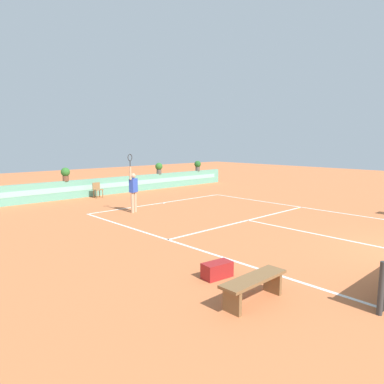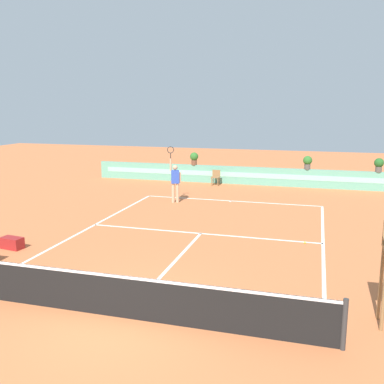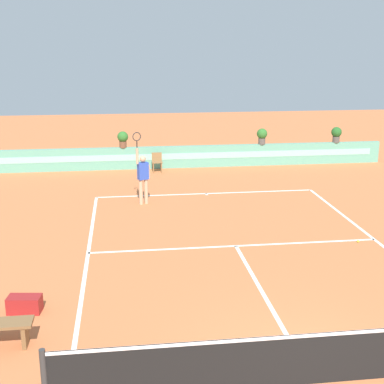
% 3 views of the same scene
% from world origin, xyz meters
% --- Properties ---
extents(ground_plane, '(60.00, 60.00, 0.00)m').
position_xyz_m(ground_plane, '(0.00, 6.00, 0.00)').
color(ground_plane, '#C66B3D').
extents(court_lines, '(8.32, 11.94, 0.01)m').
position_xyz_m(court_lines, '(0.00, 6.72, 0.00)').
color(court_lines, white).
rests_on(court_lines, ground).
extents(net, '(8.92, 0.10, 1.00)m').
position_xyz_m(net, '(0.00, 0.00, 0.51)').
color(net, '#333333').
rests_on(net, ground).
extents(back_wall_barrier, '(18.00, 0.21, 1.00)m').
position_xyz_m(back_wall_barrier, '(0.00, 16.39, 0.50)').
color(back_wall_barrier, '#60A88E').
rests_on(back_wall_barrier, ground).
extents(ball_kid_chair, '(0.44, 0.44, 0.85)m').
position_xyz_m(ball_kid_chair, '(-1.60, 15.66, 0.48)').
color(ball_kid_chair, olive).
rests_on(ball_kid_chair, ground).
extents(gear_bag, '(0.74, 0.45, 0.36)m').
position_xyz_m(gear_bag, '(-5.26, 3.20, 0.18)').
color(gear_bag, maroon).
rests_on(gear_bag, ground).
extents(tennis_player, '(0.59, 0.33, 2.58)m').
position_xyz_m(tennis_player, '(-2.41, 10.86, 1.05)').
color(tennis_player, tan).
rests_on(tennis_player, ground).
extents(tennis_ball_near_baseline, '(0.07, 0.07, 0.07)m').
position_xyz_m(tennis_ball_near_baseline, '(3.54, 6.23, 0.03)').
color(tennis_ball_near_baseline, '#CCE033').
rests_on(tennis_ball_near_baseline, ground).
extents(potted_plant_left, '(0.48, 0.48, 0.72)m').
position_xyz_m(potted_plant_left, '(-3.07, 16.39, 1.41)').
color(potted_plant_left, brown).
rests_on(potted_plant_left, back_wall_barrier).
extents(potted_plant_far_right, '(0.48, 0.48, 0.72)m').
position_xyz_m(potted_plant_far_right, '(6.87, 16.39, 1.41)').
color(potted_plant_far_right, '#514C47').
rests_on(potted_plant_far_right, back_wall_barrier).
extents(potted_plant_right, '(0.48, 0.48, 0.72)m').
position_xyz_m(potted_plant_right, '(3.29, 16.39, 1.41)').
color(potted_plant_right, '#514C47').
rests_on(potted_plant_right, back_wall_barrier).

